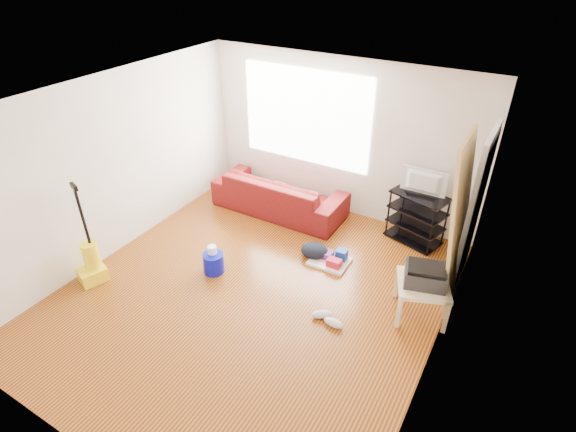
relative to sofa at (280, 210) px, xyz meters
The scene contains 13 objects.
room 2.35m from the sofa, 64.84° to the right, with size 4.51×5.01×2.51m.
sofa is the anchor object (origin of this frame).
tv_stand 2.26m from the sofa, ahead, with size 0.88×0.65×0.79m.
tv 2.42m from the sofa, ahead, with size 0.65×0.08×0.37m, color black.
side_table 3.02m from the sofa, 24.38° to the right, with size 0.76×0.76×0.48m.
printer 3.05m from the sofa, 24.38° to the right, with size 0.55×0.47×0.24m.
bucket 1.84m from the sofa, 88.12° to the right, with size 0.29×0.29×0.29m, color #090FB7.
toilet_paper 1.83m from the sofa, 88.75° to the right, with size 0.12×0.12×0.11m, color white.
cleaning_tray 1.61m from the sofa, 32.17° to the right, with size 0.55×0.44×0.19m.
backpack 1.40m from the sofa, 37.98° to the right, with size 0.39×0.31×0.22m, color black.
sneakers 2.66m from the sofa, 46.44° to the right, with size 0.45×0.23×0.10m.
vacuum 3.04m from the sofa, 113.86° to the right, with size 0.39×0.42×1.41m.
door_panel 3.00m from the sofa, 14.64° to the right, with size 0.04×0.86×2.16m, color #B0834D.
Camera 1 is at (2.60, -3.58, 3.93)m, focal length 28.00 mm.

